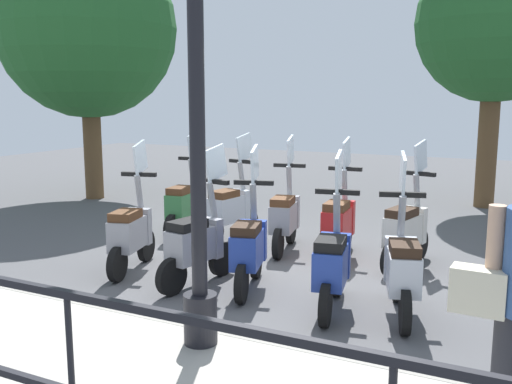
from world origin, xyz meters
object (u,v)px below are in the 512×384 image
object	(u,v)px
scooter_near_0	(402,268)
scooter_far_1	(339,221)
lamp_post_near	(197,96)
scooter_far_4	(185,204)
scooter_near_3	(197,243)
scooter_near_4	(131,231)
tree_distant	(496,24)
scooter_near_1	(332,263)
scooter_far_3	(231,208)
scooter_near_2	(249,246)
scooter_far_0	(406,229)
scooter_far_2	(285,216)
tree_large	(87,29)

from	to	relation	value
scooter_near_0	scooter_far_1	world-z (taller)	same
lamp_post_near	scooter_far_1	distance (m)	3.62
scooter_far_4	scooter_near_3	bearing A→B (deg)	-149.83
lamp_post_near	scooter_near_4	size ratio (longest dim) A/B	2.81
tree_distant	scooter_near_1	world-z (taller)	tree_distant
scooter_near_0	scooter_near_3	size ratio (longest dim) A/B	1.00
scooter_far_1	scooter_far_4	distance (m)	2.44
scooter_near_0	scooter_far_4	size ratio (longest dim) A/B	1.00
scooter_far_3	scooter_near_4	bearing A→B (deg)	177.36
scooter_near_4	scooter_far_1	bearing A→B (deg)	-66.06
tree_distant	scooter_near_4	world-z (taller)	tree_distant
scooter_near_3	scooter_far_4	bearing A→B (deg)	46.53
scooter_near_0	scooter_near_3	distance (m)	2.21
scooter_near_1	scooter_near_2	xyz separation A→B (m)	(0.18, 0.99, 0.00)
scooter_near_1	scooter_far_1	distance (m)	1.85
tree_distant	scooter_far_3	xyz separation A→B (m)	(-4.36, 3.04, -2.84)
scooter_near_3	scooter_far_0	size ratio (longest dim) A/B	1.00
scooter_far_2	scooter_far_4	world-z (taller)	same
scooter_near_4	tree_large	bearing A→B (deg)	32.16
lamp_post_near	scooter_far_4	size ratio (longest dim) A/B	2.81
tree_large	scooter_near_4	xyz separation A→B (m)	(-3.61, -3.81, -2.87)
tree_distant	scooter_near_2	distance (m)	6.99
lamp_post_near	scooter_far_1	size ratio (longest dim) A/B	2.81
scooter_far_2	scooter_far_4	distance (m)	1.68
lamp_post_near	tree_distant	bearing A→B (deg)	-10.55
lamp_post_near	scooter_near_2	bearing A→B (deg)	14.04
scooter_far_0	scooter_far_3	size ratio (longest dim) A/B	1.00
lamp_post_near	scooter_far_2	xyz separation A→B (m)	(3.26, 0.69, -1.59)
scooter_far_2	scooter_far_4	xyz separation A→B (m)	(0.13, 1.68, 0.00)
tree_distant	scooter_near_3	xyz separation A→B (m)	(-6.22, 2.44, -2.84)
scooter_near_1	tree_large	bearing A→B (deg)	48.35
scooter_near_0	scooter_near_3	bearing A→B (deg)	74.70
scooter_near_3	scooter_far_3	bearing A→B (deg)	27.82
scooter_near_4	scooter_far_0	distance (m)	3.30
tree_distant	scooter_far_1	bearing A→B (deg)	162.99
lamp_post_near	scooter_near_0	size ratio (longest dim) A/B	2.81
tree_large	scooter_near_2	distance (m)	7.06
scooter_near_1	scooter_far_2	size ratio (longest dim) A/B	1.00
scooter_near_2	scooter_far_0	bearing A→B (deg)	-56.79
lamp_post_near	scooter_far_1	xyz separation A→B (m)	(3.25, -0.07, -1.59)
scooter_near_1	scooter_near_3	bearing A→B (deg)	76.62
scooter_near_2	tree_large	bearing A→B (deg)	40.24
scooter_near_2	scooter_near_4	size ratio (longest dim) A/B	1.00
tree_large	scooter_far_2	xyz separation A→B (m)	(-1.98, -5.09, -2.87)
scooter_near_0	scooter_far_2	xyz separation A→B (m)	(1.65, 1.91, 0.00)
lamp_post_near	scooter_far_0	bearing A→B (deg)	-16.09
scooter_near_2	scooter_far_0	world-z (taller)	same
scooter_near_0	scooter_far_2	world-z (taller)	same
tree_distant	scooter_far_0	xyz separation A→B (m)	(-4.55, 0.52, -2.84)
lamp_post_near	scooter_near_3	distance (m)	2.43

